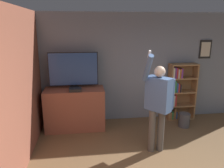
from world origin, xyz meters
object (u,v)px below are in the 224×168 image
game_console (75,90)px  person (158,101)px  bookshelf (179,91)px  television (73,70)px  waste_bin (184,120)px

game_console → person: person is taller
person → game_console: bearing=-162.8°
game_console → bookshelf: (2.62, 0.41, -0.27)m
television → waste_bin: bearing=-7.9°
bookshelf → television: bearing=-176.8°
game_console → person: 1.87m
bookshelf → person: size_ratio=0.73×
television → person: size_ratio=0.56×
television → waste_bin: (2.61, -0.36, -1.24)m
television → person: bearing=-39.2°
waste_bin → bookshelf: bearing=85.2°
television → bookshelf: (2.66, 0.15, -0.66)m
game_console → television: bearing=97.2°
television → game_console: size_ratio=4.20×
bookshelf → person: (-1.07, -1.44, 0.29)m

